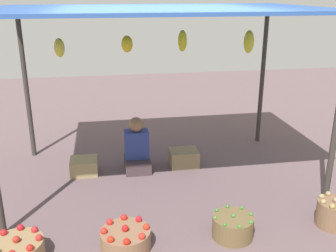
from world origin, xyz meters
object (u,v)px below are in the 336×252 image
basket_red_tomatoes (126,239)px  basket_green_chilies (233,227)px  wooden_crate_stacked_rear (184,158)px  wooden_crate_near_vendor (84,166)px  vendor_person (137,150)px  basket_red_apples (18,250)px  basket_potatoes (334,213)px

basket_red_tomatoes → basket_green_chilies: size_ratio=1.17×
wooden_crate_stacked_rear → wooden_crate_near_vendor: bearing=-179.2°
vendor_person → basket_red_apples: size_ratio=1.58×
basket_red_apples → basket_potatoes: (3.30, 0.04, 0.04)m
basket_green_chilies → wooden_crate_near_vendor: 2.39m
vendor_person → basket_green_chilies: bearing=-65.3°
basket_red_apples → vendor_person: bearing=54.3°
vendor_person → basket_red_apples: (-1.31, -1.83, -0.19)m
basket_red_apples → wooden_crate_stacked_rear: bearing=42.5°
basket_red_tomatoes → wooden_crate_near_vendor: basket_red_tomatoes is taller
basket_potatoes → wooden_crate_stacked_rear: 2.21m
basket_red_apples → basket_green_chilies: bearing=0.7°
vendor_person → basket_red_apples: vendor_person is taller
wooden_crate_near_vendor → vendor_person: bearing=1.2°
basket_red_tomatoes → wooden_crate_stacked_rear: size_ratio=1.22×
basket_red_apples → basket_red_tomatoes: basket_red_apples is taller
basket_red_apples → wooden_crate_near_vendor: 1.90m
vendor_person → basket_red_tomatoes: bearing=-99.1°
basket_red_tomatoes → basket_potatoes: (2.28, 0.02, 0.04)m
vendor_person → basket_green_chilies: size_ratio=1.81×
vendor_person → wooden_crate_stacked_rear: vendor_person is taller
basket_red_apples → basket_green_chilies: 2.14m
basket_red_tomatoes → wooden_crate_stacked_rear: bearing=61.7°
wooden_crate_stacked_rear → basket_green_chilies: bearing=-85.5°
basket_potatoes → wooden_crate_stacked_rear: size_ratio=0.90×
basket_red_tomatoes → wooden_crate_near_vendor: (-0.46, 1.79, 0.00)m
wooden_crate_near_vendor → basket_red_apples: bearing=-107.2°
basket_potatoes → vendor_person: bearing=138.1°
basket_red_apples → wooden_crate_stacked_rear: 2.71m
vendor_person → basket_red_tomatoes: (-0.29, -1.81, -0.19)m
basket_red_tomatoes → wooden_crate_stacked_rear: (0.98, 1.81, 0.01)m
basket_green_chilies → vendor_person: bearing=114.7°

